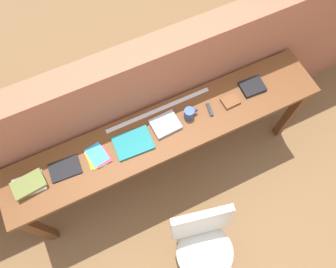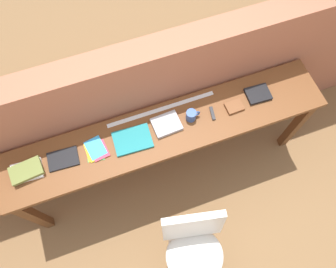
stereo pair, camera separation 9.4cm
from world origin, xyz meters
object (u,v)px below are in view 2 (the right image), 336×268
Objects in this scene: pamphlet_pile_colourful at (96,150)px; leather_journal_brown at (234,107)px; mug at (191,115)px; multitool_folded at (212,113)px; book_open_centre at (133,140)px; magazine_cycling at (63,159)px; chair_white_moulded at (194,246)px; book_repair_rightmost at (258,94)px; book_stack_leftmost at (26,171)px.

leather_journal_brown is at bearing -0.96° from pamphlet_pile_colourful.
mug is 0.17m from multitool_folded.
multitool_folded is (0.16, -0.02, -0.04)m from mug.
magazine_cycling is at bearing 179.64° from book_open_centre.
mug is 1.00× the size of multitool_folded.
book_open_centre is at bearing -176.93° from mug.
pamphlet_pile_colourful is 0.74m from mug.
leather_journal_brown reaches higher than chair_white_moulded.
pamphlet_pile_colourful is 1.30m from book_repair_rightmost.
magazine_cycling is 1.18× the size of book_repair_rightmost.
book_repair_rightmost is at bearing 4.77° from book_open_centre.
magazine_cycling is at bearing 179.83° from mug.
book_open_centre is at bearing -179.73° from multitool_folded.
book_stack_leftmost is 1.19× the size of pamphlet_pile_colourful.
book_repair_rightmost is (0.56, 0.01, -0.03)m from mug.
book_repair_rightmost reaches higher than chair_white_moulded.
chair_white_moulded is at bearing -118.62° from multitool_folded.
multitool_folded is at bearing 176.56° from leather_journal_brown.
book_repair_rightmost is (1.54, 0.01, 0.01)m from magazine_cycling.
pamphlet_pile_colourful is at bearing -0.40° from book_stack_leftmost.
leather_journal_brown is 0.71× the size of book_repair_rightmost.
chair_white_moulded is at bearing -74.34° from book_open_centre.
chair_white_moulded is at bearing -108.55° from mug.
leather_journal_brown reaches higher than book_open_centre.
book_open_centre reaches higher than pamphlet_pile_colourful.
magazine_cycling is at bearing 177.08° from leather_journal_brown.
book_stack_leftmost is at bearing 177.63° from leather_journal_brown.
chair_white_moulded is 3.25× the size of book_open_centre.
chair_white_moulded is 8.10× the size of multitool_folded.
mug is at bearing 173.76° from leather_journal_brown.
chair_white_moulded is 1.00m from multitool_folded.
magazine_cycling is 1.96× the size of multitool_folded.
book_repair_rightmost is (1.30, 0.02, 0.01)m from pamphlet_pile_colourful.
book_repair_rightmost is at bearing 0.54° from book_stack_leftmost.
book_stack_leftmost is 1.08× the size of magazine_cycling.
multitool_folded is (0.45, 0.82, 0.36)m from chair_white_moulded.
magazine_cycling is (0.26, 0.01, -0.02)m from book_stack_leftmost.
leather_journal_brown is at bearing 2.59° from book_open_centre.
book_open_centre is 2.49× the size of multitool_folded.
book_stack_leftmost is 0.85× the size of book_open_centre.
mug is at bearing 0.30° from book_stack_leftmost.
book_stack_leftmost is 1.58m from leather_journal_brown.
mug reaches higher than book_repair_rightmost.
pamphlet_pile_colourful is (0.49, -0.00, -0.02)m from book_stack_leftmost.
book_stack_leftmost is at bearing -176.55° from book_repair_rightmost.
multitool_folded is at bearing 3.06° from book_open_centre.
mug is at bearing 0.76° from pamphlet_pile_colourful.
magazine_cycling and multitool_folded have the same top height.
book_repair_rightmost is at bearing 4.71° from multitool_folded.
pamphlet_pile_colourful is at bearing 177.46° from leather_journal_brown.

